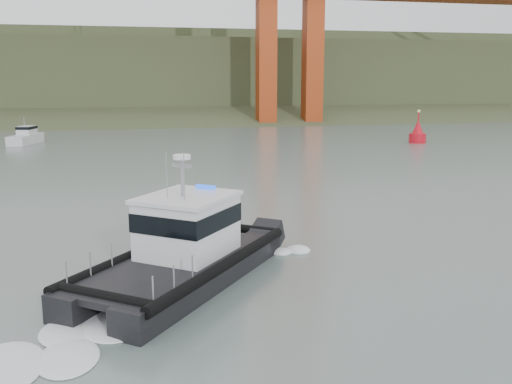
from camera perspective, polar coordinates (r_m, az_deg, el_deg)
ground at (r=20.67m, az=0.12°, el=-10.43°), size 400.00×400.00×0.00m
headlands at (r=144.32m, az=-10.83°, el=10.83°), size 500.00×105.36×27.12m
patrol_boat at (r=22.06m, az=-7.24°, el=-5.63°), size 9.32×10.55×5.05m
motorboat at (r=73.71m, az=-22.03°, el=5.14°), size 3.51×6.27×3.28m
nav_buoy at (r=71.98m, az=15.86°, el=5.63°), size 2.02×2.02×4.22m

